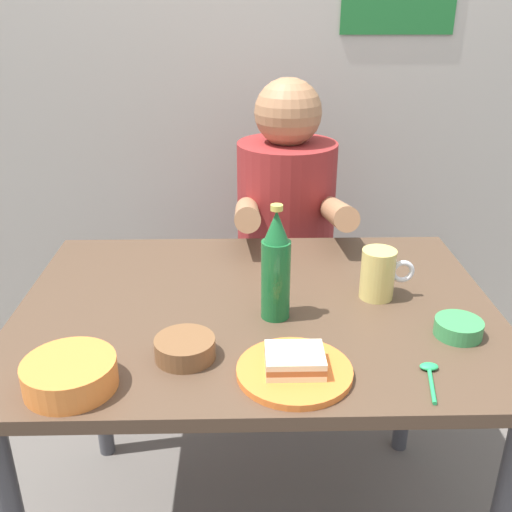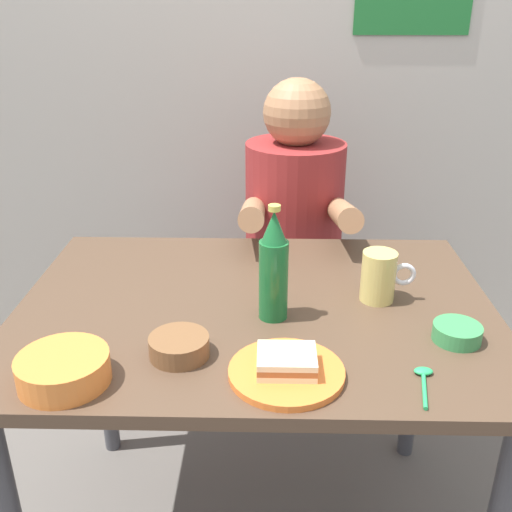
# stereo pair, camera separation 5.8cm
# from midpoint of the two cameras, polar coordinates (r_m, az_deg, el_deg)

# --- Properties ---
(wall_back) EXTENTS (4.40, 0.09, 2.60)m
(wall_back) POSITION_cam_midpoint_polar(r_m,az_deg,el_deg) (2.24, -1.40, 21.68)
(wall_back) COLOR #ADA89E
(wall_back) RESTS_ON ground
(dining_table) EXTENTS (1.10, 0.80, 0.74)m
(dining_table) POSITION_cam_midpoint_polar(r_m,az_deg,el_deg) (1.41, -1.14, -8.06)
(dining_table) COLOR #4C3828
(dining_table) RESTS_ON ground
(stool) EXTENTS (0.34, 0.34, 0.45)m
(stool) POSITION_cam_midpoint_polar(r_m,az_deg,el_deg) (2.10, 1.92, -5.75)
(stool) COLOR #4C4C51
(stool) RESTS_ON ground
(person_seated) EXTENTS (0.33, 0.56, 0.72)m
(person_seated) POSITION_cam_midpoint_polar(r_m,az_deg,el_deg) (1.92, 2.11, 4.93)
(person_seated) COLOR maroon
(person_seated) RESTS_ON stool
(plate_orange) EXTENTS (0.22, 0.22, 0.01)m
(plate_orange) POSITION_cam_midpoint_polar(r_m,az_deg,el_deg) (1.12, 2.27, -11.19)
(plate_orange) COLOR orange
(plate_orange) RESTS_ON dining_table
(sandwich) EXTENTS (0.11, 0.09, 0.04)m
(sandwich) POSITION_cam_midpoint_polar(r_m,az_deg,el_deg) (1.11, 2.29, -10.14)
(sandwich) COLOR beige
(sandwich) RESTS_ON plate_orange
(beer_mug) EXTENTS (0.13, 0.08, 0.12)m
(beer_mug) POSITION_cam_midpoint_polar(r_m,az_deg,el_deg) (1.39, 10.72, -1.73)
(beer_mug) COLOR #D1BC66
(beer_mug) RESTS_ON dining_table
(beer_bottle) EXTENTS (0.06, 0.06, 0.26)m
(beer_bottle) POSITION_cam_midpoint_polar(r_m,az_deg,el_deg) (1.26, 0.63, -1.19)
(beer_bottle) COLOR #19602D
(beer_bottle) RESTS_ON dining_table
(dip_bowl_green) EXTENTS (0.10, 0.10, 0.03)m
(dip_bowl_green) POSITION_cam_midpoint_polar(r_m,az_deg,el_deg) (1.29, 17.92, -6.63)
(dip_bowl_green) COLOR #388C4C
(dip_bowl_green) RESTS_ON dining_table
(soup_bowl_orange) EXTENTS (0.17, 0.17, 0.05)m
(soup_bowl_orange) POSITION_cam_midpoint_polar(r_m,az_deg,el_deg) (1.14, -19.11, -10.75)
(soup_bowl_orange) COLOR orange
(soup_bowl_orange) RESTS_ON dining_table
(condiment_bowl_brown) EXTENTS (0.12, 0.12, 0.04)m
(condiment_bowl_brown) POSITION_cam_midpoint_polar(r_m,az_deg,el_deg) (1.17, -8.36, -8.81)
(condiment_bowl_brown) COLOR brown
(condiment_bowl_brown) RESTS_ON dining_table
(spoon) EXTENTS (0.04, 0.12, 0.01)m
(spoon) POSITION_cam_midpoint_polar(r_m,az_deg,el_deg) (1.16, 15.22, -11.03)
(spoon) COLOR #26A559
(spoon) RESTS_ON dining_table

